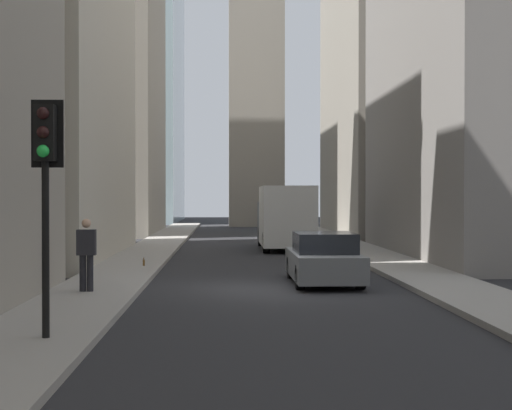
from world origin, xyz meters
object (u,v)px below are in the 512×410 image
pedestrian (86,252)px  traffic_light_foreground (45,162)px  delivery_truck (285,217)px  hatchback_grey (324,260)px  discarded_bottle (144,262)px

pedestrian → traffic_light_foreground: bearing=-176.0°
delivery_truck → traffic_light_foreground: 23.25m
delivery_truck → traffic_light_foreground: (-22.52, 5.59, 1.50)m
hatchback_grey → pedestrian: 6.56m
traffic_light_foreground → discarded_bottle: 13.16m
delivery_truck → pedestrian: size_ratio=3.73×
traffic_light_foreground → hatchback_grey: bearing=-32.8°
traffic_light_foreground → discarded_bottle: bearing=-1.0°
hatchback_grey → discarded_bottle: bearing=51.9°
delivery_truck → discarded_bottle: bearing=151.0°
delivery_truck → pedestrian: bearing=159.9°
traffic_light_foreground → pedestrian: (6.10, 0.43, -1.87)m
pedestrian → discarded_bottle: 6.86m
traffic_light_foreground → pedestrian: 6.39m
delivery_truck → hatchback_grey: delivery_truck is taller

